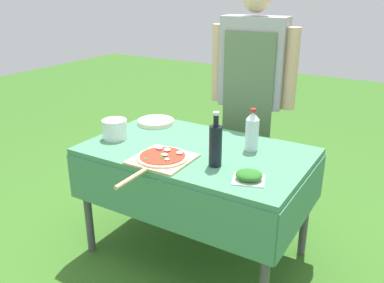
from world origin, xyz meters
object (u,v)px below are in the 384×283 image
oil_bottle (215,145)px  plate_stack (156,122)px  water_bottle (252,131)px  mixing_tub (115,129)px  person_cook (252,85)px  pizza_on_peel (161,159)px  prep_table (196,163)px  herb_container (249,176)px

oil_bottle → plate_stack: size_ratio=1.17×
water_bottle → mixing_tub: size_ratio=1.64×
person_cook → plate_stack: bearing=37.8°
pizza_on_peel → mixing_tub: (-0.46, 0.14, 0.05)m
person_cook → prep_table: bearing=82.2°
prep_table → plate_stack: size_ratio=5.18×
herb_container → plate_stack: 1.03m
prep_table → pizza_on_peel: 0.29m
mixing_tub → prep_table: bearing=12.2°
mixing_tub → herb_container: bearing=-6.4°
person_cook → water_bottle: (0.25, -0.58, -0.13)m
water_bottle → mixing_tub: water_bottle is taller
water_bottle → plate_stack: size_ratio=0.98×
person_cook → plate_stack: size_ratio=6.43×
person_cook → herb_container: size_ratio=8.43×
prep_table → person_cook: size_ratio=0.80×
herb_container → plate_stack: size_ratio=0.76×
water_bottle → plate_stack: bearing=172.7°
oil_bottle → plate_stack: 0.80m
person_cook → plate_stack: 0.74m
herb_container → mixing_tub: 0.98m
herb_container → plate_stack: (-0.92, 0.48, -0.01)m
prep_table → oil_bottle: (0.21, -0.15, 0.21)m
prep_table → water_bottle: water_bottle is taller
herb_container → oil_bottle: bearing=162.8°
prep_table → oil_bottle: bearing=-36.4°
water_bottle → prep_table: bearing=-151.7°
prep_table → herb_container: (0.44, -0.22, 0.12)m
oil_bottle → water_bottle: bearing=75.8°
pizza_on_peel → plate_stack: pizza_on_peel is taller
plate_stack → herb_container: bearing=-27.5°
prep_table → person_cook: (0.03, 0.73, 0.34)m
prep_table → water_bottle: (0.29, 0.15, 0.21)m
water_bottle → mixing_tub: (-0.82, -0.27, -0.06)m
prep_table → oil_bottle: size_ratio=4.42×
prep_table → person_cook: 0.81m
oil_bottle → mixing_tub: (-0.74, 0.04, -0.06)m
pizza_on_peel → mixing_tub: mixing_tub is taller
plate_stack → pizza_on_peel: bearing=-51.4°
pizza_on_peel → oil_bottle: size_ratio=1.86×
oil_bottle → herb_container: bearing=-17.2°
herb_container → plate_stack: bearing=152.5°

